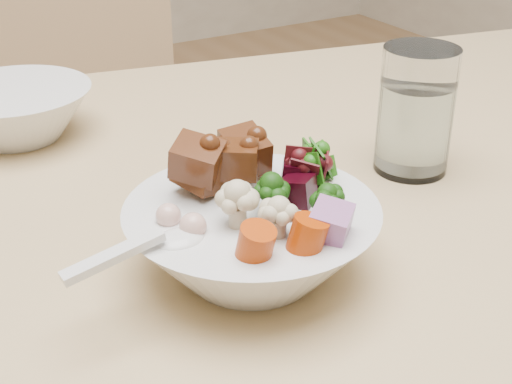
% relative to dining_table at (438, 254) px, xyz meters
% --- Properties ---
extents(dining_table, '(1.81, 1.24, 0.78)m').
position_rel_dining_table_xyz_m(dining_table, '(0.00, 0.00, 0.00)').
color(dining_table, tan).
rests_on(dining_table, ground).
extents(chair_far, '(0.48, 0.48, 0.88)m').
position_rel_dining_table_xyz_m(chair_far, '(-0.14, 0.77, -0.20)').
color(chair_far, tan).
rests_on(chair_far, ground).
extents(food_bowl, '(0.20, 0.20, 0.11)m').
position_rel_dining_table_xyz_m(food_bowl, '(-0.24, -0.03, 0.11)').
color(food_bowl, silver).
rests_on(food_bowl, dining_table).
extents(soup_spoon, '(0.11, 0.03, 0.02)m').
position_rel_dining_table_xyz_m(soup_spoon, '(-0.32, -0.04, 0.14)').
color(soup_spoon, silver).
rests_on(soup_spoon, food_bowl).
extents(water_glass, '(0.07, 0.07, 0.13)m').
position_rel_dining_table_xyz_m(water_glass, '(-0.01, 0.05, 0.14)').
color(water_glass, silver).
rests_on(water_glass, dining_table).
extents(side_bowl, '(0.17, 0.17, 0.06)m').
position_rel_dining_table_xyz_m(side_bowl, '(-0.33, 0.34, 0.11)').
color(side_bowl, silver).
rests_on(side_bowl, dining_table).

